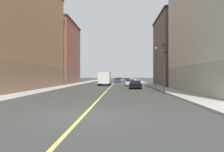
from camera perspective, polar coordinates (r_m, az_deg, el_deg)
The scene contains 15 objects.
ground_plane at distance 11.47m, azimuth -7.36°, elevation -10.04°, with size 400.00×400.00×0.00m, color #323531.
sidewalk_left at distance 60.49m, azimuth 8.33°, elevation -1.76°, with size 2.51×168.00×0.15m, color #9E9B93.
sidewalk_right at distance 61.01m, azimuth -7.29°, elevation -1.74°, with size 2.51×168.00×0.15m, color #9E9B93.
lane_center_stripe at distance 60.19m, azimuth 0.49°, elevation -1.83°, with size 0.16×154.00×0.01m, color #E5D14C.
building_left_mid at distance 47.94m, azimuth 18.48°, elevation 6.12°, with size 11.65×14.86×14.10m.
building_right_corner at distance 36.39m, azimuth -26.23°, elevation 10.57°, with size 11.65×25.19×17.28m.
building_right_midblock at distance 57.13m, azimuth -15.19°, elevation 5.61°, with size 11.65×15.92×15.02m.
traffic_light_left_near at distance 24.79m, azimuth 13.23°, elevation 3.72°, with size 0.40×0.32×5.49m.
street_lamp_left_near at distance 37.26m, azimuth 11.12°, elevation 3.34°, with size 0.36×0.36×6.50m.
car_blue at distance 66.34m, azimuth 1.42°, elevation -1.11°, with size 1.90×4.12×1.29m.
car_green at distance 75.45m, azimuth 3.88°, elevation -0.99°, with size 1.92×4.45×1.22m.
car_orange at distance 77.89m, azimuth 1.85°, elevation -0.91°, with size 1.91×4.03×1.37m.
car_silver at distance 44.96m, azimuth 4.55°, elevation -1.67°, with size 1.97×4.35×1.31m.
car_black at distance 34.92m, azimuth 5.97°, elevation -2.19°, with size 1.99×4.06×1.30m.
box_truck at distance 46.99m, azimuth -1.86°, elevation -0.52°, with size 2.39×6.67×2.75m.
Camera 1 is at (1.89, -11.13, 2.02)m, focal length 35.78 mm.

